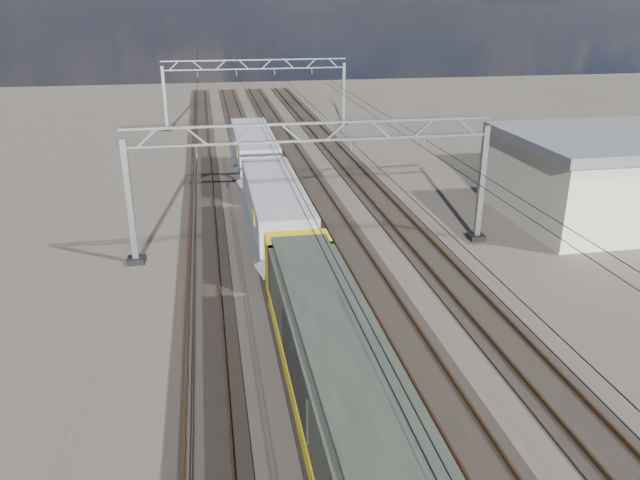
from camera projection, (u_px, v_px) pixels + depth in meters
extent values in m
plane|color=black|center=(328.00, 281.00, 30.73)|extent=(160.00, 160.00, 0.00)
cube|color=black|center=(205.00, 289.00, 29.71)|extent=(2.60, 140.00, 0.12)
cube|color=#533921|center=(189.00, 287.00, 29.53)|extent=(0.08, 140.00, 0.16)
cube|color=#533921|center=(220.00, 285.00, 29.77)|extent=(0.08, 140.00, 0.16)
cube|color=black|center=(288.00, 283.00, 30.38)|extent=(2.60, 140.00, 0.12)
cube|color=#533921|center=(273.00, 281.00, 30.20)|extent=(0.08, 140.00, 0.16)
cube|color=#533921|center=(302.00, 278.00, 30.44)|extent=(0.08, 140.00, 0.16)
cube|color=black|center=(367.00, 276.00, 31.05)|extent=(2.60, 140.00, 0.12)
cube|color=#533921|center=(353.00, 275.00, 30.87)|extent=(0.08, 140.00, 0.16)
cube|color=#533921|center=(381.00, 272.00, 31.11)|extent=(0.08, 140.00, 0.16)
cube|color=black|center=(443.00, 271.00, 31.71)|extent=(2.60, 140.00, 0.12)
cube|color=#533921|center=(430.00, 269.00, 31.54)|extent=(0.08, 140.00, 0.16)
cube|color=#533921|center=(457.00, 267.00, 31.78)|extent=(0.08, 140.00, 0.16)
cube|color=gray|center=(130.00, 203.00, 31.62)|extent=(0.30, 0.30, 6.60)
cube|color=gray|center=(481.00, 184.00, 34.80)|extent=(0.30, 0.30, 6.60)
cube|color=black|center=(136.00, 260.00, 32.76)|extent=(0.90, 0.90, 0.30)
cube|color=black|center=(476.00, 237.00, 35.94)|extent=(0.90, 0.90, 0.30)
cube|color=gray|center=(314.00, 123.00, 31.86)|extent=(19.30, 0.18, 0.12)
cube|color=gray|center=(314.00, 140.00, 32.18)|extent=(19.30, 0.18, 0.12)
cube|color=gray|center=(147.00, 138.00, 30.63)|extent=(1.03, 0.10, 0.94)
cube|color=gray|center=(196.00, 136.00, 31.03)|extent=(1.03, 0.10, 0.94)
cube|color=gray|center=(244.00, 134.00, 31.42)|extent=(1.03, 0.10, 0.94)
cube|color=gray|center=(291.00, 133.00, 31.82)|extent=(1.03, 0.10, 0.94)
cube|color=gray|center=(336.00, 131.00, 32.22)|extent=(1.03, 0.10, 0.94)
cube|color=gray|center=(381.00, 129.00, 32.61)|extent=(1.03, 0.10, 0.94)
cube|color=gray|center=(424.00, 128.00, 33.01)|extent=(1.03, 0.10, 0.94)
cube|color=gray|center=(466.00, 126.00, 33.41)|extent=(1.03, 0.10, 0.94)
cube|color=gray|center=(196.00, 151.00, 31.30)|extent=(0.06, 0.06, 0.65)
cube|color=gray|center=(275.00, 148.00, 31.97)|extent=(0.06, 0.06, 0.65)
cube|color=gray|center=(351.00, 145.00, 32.63)|extent=(0.06, 0.06, 0.65)
cube|color=gray|center=(424.00, 142.00, 33.30)|extent=(0.06, 0.06, 0.65)
cube|color=gray|center=(165.00, 99.00, 64.65)|extent=(0.30, 0.30, 6.60)
cube|color=gray|center=(344.00, 94.00, 67.82)|extent=(0.30, 0.30, 6.60)
cube|color=black|center=(167.00, 129.00, 65.79)|extent=(0.90, 0.90, 0.30)
cube|color=black|center=(343.00, 123.00, 68.96)|extent=(0.90, 0.90, 0.30)
cube|color=gray|center=(255.00, 60.00, 64.88)|extent=(19.30, 0.18, 0.12)
cube|color=gray|center=(255.00, 69.00, 65.21)|extent=(19.30, 0.18, 0.12)
cube|color=gray|center=(174.00, 66.00, 63.66)|extent=(1.03, 0.10, 0.94)
cube|color=gray|center=(197.00, 65.00, 64.05)|extent=(1.03, 0.10, 0.94)
cube|color=gray|center=(221.00, 65.00, 64.45)|extent=(1.03, 0.10, 0.94)
cube|color=gray|center=(244.00, 65.00, 64.85)|extent=(1.03, 0.10, 0.94)
cube|color=gray|center=(266.00, 64.00, 65.24)|extent=(1.03, 0.10, 0.94)
cube|color=gray|center=(289.00, 64.00, 65.64)|extent=(1.03, 0.10, 0.94)
cube|color=gray|center=(311.00, 63.00, 66.04)|extent=(1.03, 0.10, 0.94)
cube|color=gray|center=(333.00, 63.00, 66.43)|extent=(1.03, 0.10, 0.94)
cube|color=gray|center=(197.00, 73.00, 64.32)|extent=(0.06, 0.06, 0.65)
cube|color=gray|center=(236.00, 72.00, 64.99)|extent=(0.06, 0.06, 0.65)
cube|color=gray|center=(274.00, 72.00, 65.66)|extent=(0.06, 0.06, 0.65)
cube|color=gray|center=(312.00, 71.00, 66.33)|extent=(0.06, 0.06, 0.65)
cylinder|color=black|center=(197.00, 141.00, 35.08)|extent=(0.03, 140.00, 0.03)
cylinder|color=black|center=(196.00, 132.00, 34.90)|extent=(0.03, 140.00, 0.03)
cylinder|color=black|center=(268.00, 138.00, 35.75)|extent=(0.03, 140.00, 0.03)
cylinder|color=black|center=(267.00, 130.00, 35.57)|extent=(0.03, 140.00, 0.03)
cylinder|color=black|center=(336.00, 136.00, 36.42)|extent=(0.03, 140.00, 0.03)
cylinder|color=black|center=(336.00, 127.00, 36.24)|extent=(0.03, 140.00, 0.03)
cylinder|color=black|center=(401.00, 133.00, 37.09)|extent=(0.03, 140.00, 0.03)
cylinder|color=black|center=(402.00, 125.00, 36.91)|extent=(0.03, 140.00, 0.03)
cube|color=black|center=(309.00, 336.00, 24.21)|extent=(2.20, 3.60, 0.60)
cube|color=black|center=(345.00, 435.00, 18.11)|extent=(2.65, 20.00, 0.25)
cube|color=black|center=(345.00, 446.00, 18.25)|extent=(2.20, 4.50, 0.75)
cube|color=#272D25|center=(346.00, 394.00, 17.60)|extent=(2.65, 17.00, 2.60)
cube|color=yellow|center=(300.00, 429.00, 17.74)|extent=(0.04, 17.00, 0.60)
cube|color=yellow|center=(391.00, 418.00, 18.19)|extent=(0.04, 17.00, 0.60)
cube|color=black|center=(294.00, 369.00, 18.17)|extent=(0.05, 5.00, 1.40)
cube|color=black|center=(383.00, 360.00, 18.62)|extent=(0.05, 5.00, 1.40)
cube|color=#272D25|center=(347.00, 352.00, 17.11)|extent=(2.25, 18.00, 0.15)
cube|color=yellow|center=(299.00, 267.00, 25.95)|extent=(2.65, 1.80, 2.60)
cube|color=yellow|center=(295.00, 247.00, 26.64)|extent=(2.60, 0.46, 1.52)
cube|color=black|center=(282.00, 245.00, 26.60)|extent=(0.85, 0.08, 0.75)
cube|color=black|center=(308.00, 244.00, 26.79)|extent=(0.85, 0.08, 0.75)
cylinder|color=black|center=(276.00, 287.00, 27.41)|extent=(0.36, 0.50, 0.36)
cylinder|color=black|center=(314.00, 284.00, 27.70)|extent=(0.36, 0.50, 0.36)
cylinder|color=white|center=(282.00, 275.00, 27.15)|extent=(0.20, 0.08, 0.20)
cylinder|color=white|center=(309.00, 273.00, 27.35)|extent=(0.20, 0.08, 0.20)
cube|color=black|center=(287.00, 268.00, 30.37)|extent=(2.20, 2.60, 0.55)
cube|color=black|center=(268.00, 211.00, 38.63)|extent=(2.20, 2.60, 0.55)
cube|color=black|center=(276.00, 230.00, 34.37)|extent=(2.40, 13.00, 0.20)
cube|color=gray|center=(275.00, 200.00, 33.75)|extent=(2.80, 12.00, 1.80)
cube|color=#4C4E55|center=(258.00, 223.00, 34.04)|extent=(1.48, 12.00, 1.36)
cube|color=#4C4E55|center=(293.00, 221.00, 34.36)|extent=(1.48, 12.00, 1.36)
cube|color=yellow|center=(253.00, 218.00, 30.72)|extent=(0.04, 1.20, 0.50)
cube|color=black|center=(260.00, 187.00, 43.40)|extent=(2.20, 2.60, 0.55)
cube|color=black|center=(250.00, 157.00, 51.65)|extent=(2.20, 2.60, 0.55)
cube|color=black|center=(255.00, 166.00, 47.40)|extent=(2.40, 13.00, 0.20)
cube|color=gray|center=(254.00, 144.00, 46.77)|extent=(2.80, 12.00, 1.80)
cube|color=#4C4E55|center=(242.00, 161.00, 47.07)|extent=(1.48, 12.00, 1.36)
cube|color=#4C4E55|center=(267.00, 160.00, 47.39)|extent=(1.48, 12.00, 1.36)
cube|color=yellow|center=(237.00, 153.00, 43.75)|extent=(0.04, 1.20, 0.50)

